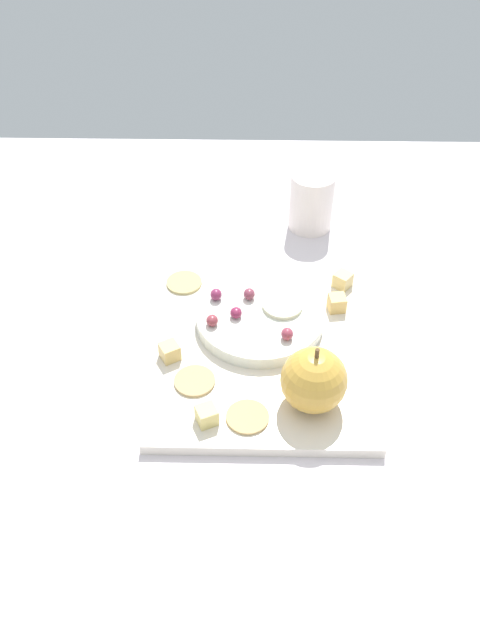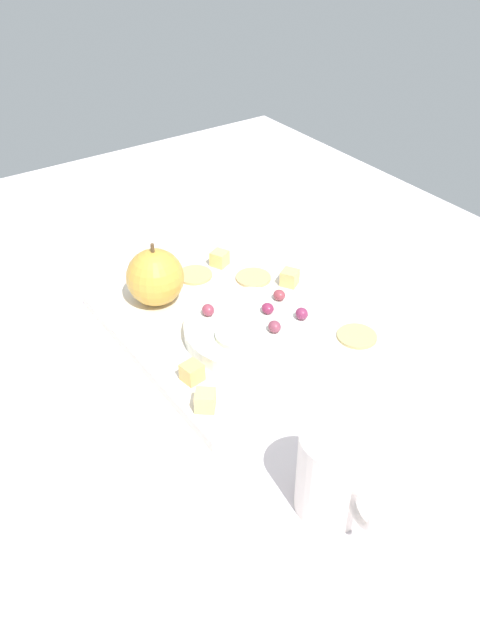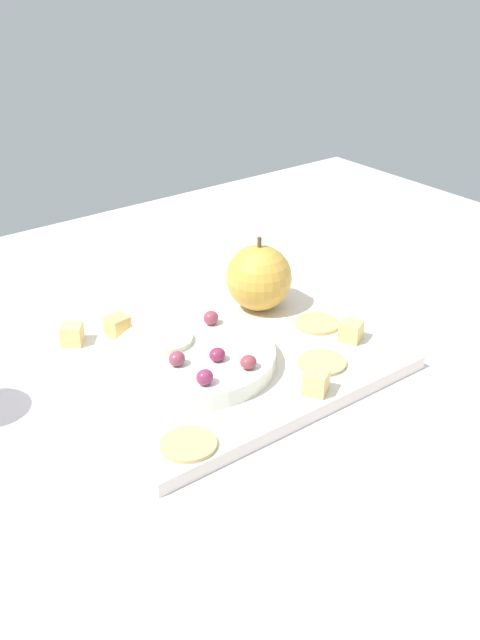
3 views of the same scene
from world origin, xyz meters
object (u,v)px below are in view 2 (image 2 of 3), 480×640
at_px(cheese_cube_2, 290,278).
at_px(cheese_cube_3, 205,400).
at_px(cheese_cube_0, 220,258).
at_px(grape_3, 274,327).
at_px(platter, 233,326).
at_px(cracker_1, 357,336).
at_px(grape_1, 208,310).
at_px(grape_4, 268,308).
at_px(cracker_0, 253,278).
at_px(cup, 334,473).
at_px(cheese_cube_1, 192,372).
at_px(cracker_2, 194,275).
at_px(grape_2, 302,314).
at_px(grape_0, 279,295).
at_px(apple_slice_0, 237,335).
at_px(apple_whole, 155,277).
at_px(serving_dish, 251,330).

distance_m(cheese_cube_2, cheese_cube_3, 0.28).
xyz_separation_m(cheese_cube_0, grape_3, (-0.20, 0.05, 0.02)).
relative_size(platter, cheese_cube_0, 15.02).
bearing_deg(platter, cracker_1, -136.65).
distance_m(cheese_cube_3, grape_1, 0.16).
bearing_deg(grape_4, cheese_cube_3, 120.07).
xyz_separation_m(platter, cheese_cube_0, (0.13, -0.07, 0.02)).
distance_m(platter, cracker_0, 0.11).
bearing_deg(grape_3, cup, 156.36).
distance_m(cheese_cube_1, cheese_cube_2, 0.24).
bearing_deg(grape_4, cracker_2, 7.03).
xyz_separation_m(cracker_0, grape_2, (-0.14, 0.02, 0.02)).
height_order(grape_0, apple_slice_0, grape_0).
relative_size(platter, cup, 3.31).
bearing_deg(cheese_cube_0, apple_whole, 104.29).
xyz_separation_m(apple_whole, cracker_0, (-0.03, -0.14, -0.04)).
xyz_separation_m(cracker_2, grape_0, (-0.14, -0.05, 0.02)).
bearing_deg(cracker_0, grape_1, 117.71).
bearing_deg(cheese_cube_1, apple_slice_0, -76.78).
bearing_deg(cheese_cube_3, grape_2, -73.73).
height_order(cheese_cube_1, grape_0, grape_0).
bearing_deg(cup, cheese_cube_2, -31.88).
height_order(grape_2, grape_4, grape_2).
bearing_deg(cheese_cube_0, grape_4, 169.34).
distance_m(apple_whole, cheese_cube_2, 0.19).
relative_size(serving_dish, cheese_cube_1, 7.69).
xyz_separation_m(platter, apple_whole, (0.10, 0.06, 0.05)).
height_order(grape_0, grape_1, grape_1).
xyz_separation_m(serving_dish, grape_3, (-0.03, -0.01, 0.02)).
relative_size(cracker_0, apple_slice_0, 0.94).
relative_size(cheese_cube_1, cracker_2, 0.44).
distance_m(cheese_cube_1, cheese_cube_3, 0.05).
height_order(serving_dish, apple_whole, apple_whole).
relative_size(apple_whole, cup, 0.78).
distance_m(cracker_0, cup, 0.40).
bearing_deg(grape_0, cheese_cube_2, -50.35).
distance_m(cracker_0, grape_1, 0.13).
distance_m(grape_0, apple_slice_0, 0.10).
height_order(cheese_cube_3, grape_2, grape_2).
bearing_deg(apple_slice_0, grape_2, -99.39).
height_order(cheese_cube_2, cheese_cube_3, same).
distance_m(cheese_cube_0, cracker_0, 0.06).
bearing_deg(cheese_cube_3, grape_4, -59.93).
xyz_separation_m(platter, cheese_cube_3, (-0.12, 0.12, 0.02)).
distance_m(serving_dish, apple_whole, 0.16).
bearing_deg(cracker_1, grape_1, 48.32).
bearing_deg(grape_2, grape_1, 51.58).
bearing_deg(serving_dish, cracker_1, -126.37).
distance_m(cheese_cube_3, grape_4, 0.18).
bearing_deg(grape_1, platter, -106.41).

